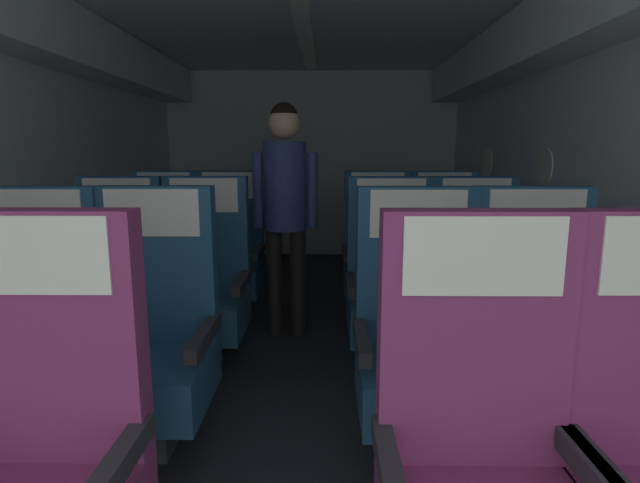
# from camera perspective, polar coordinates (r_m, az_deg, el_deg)

# --- Properties ---
(ground) EXTENTS (3.70, 6.65, 0.02)m
(ground) POSITION_cam_1_polar(r_m,az_deg,el_deg) (3.19, -2.51, -13.13)
(ground) COLOR #23282D
(fuselage_shell) EXTENTS (3.58, 6.30, 2.24)m
(fuselage_shell) POSITION_cam_1_polar(r_m,az_deg,el_deg) (3.22, -2.45, 16.54)
(fuselage_shell) COLOR silver
(fuselage_shell) RESTS_ON ground
(seat_a_left_aisle) EXTENTS (0.53, 0.51, 1.11)m
(seat_a_left_aisle) POSITION_cam_1_polar(r_m,az_deg,el_deg) (1.55, -30.21, -22.04)
(seat_a_left_aisle) COLOR #38383D
(seat_a_left_aisle) RESTS_ON ground
(seat_a_right_window) EXTENTS (0.53, 0.51, 1.11)m
(seat_a_right_window) POSITION_cam_1_polar(r_m,az_deg,el_deg) (1.42, 18.13, -24.24)
(seat_a_right_window) COLOR #38383D
(seat_a_right_window) RESTS_ON ground
(seat_b_left_window) EXTENTS (0.53, 0.51, 1.11)m
(seat_b_left_window) POSITION_cam_1_polar(r_m,az_deg,el_deg) (2.44, -29.86, -10.13)
(seat_b_left_window) COLOR #38383D
(seat_b_left_window) RESTS_ON ground
(seat_b_left_aisle) EXTENTS (0.53, 0.51, 1.11)m
(seat_b_left_aisle) POSITION_cam_1_polar(r_m,az_deg,el_deg) (2.26, -18.67, -10.88)
(seat_b_left_aisle) COLOR #38383D
(seat_b_left_aisle) RESTS_ON ground
(seat_b_right_aisle) EXTENTS (0.53, 0.51, 1.11)m
(seat_b_right_aisle) POSITION_cam_1_polar(r_m,az_deg,el_deg) (2.31, 23.49, -10.70)
(seat_b_right_aisle) COLOR #38383D
(seat_b_right_aisle) RESTS_ON ground
(seat_b_right_window) EXTENTS (0.53, 0.51, 1.11)m
(seat_b_right_window) POSITION_cam_1_polar(r_m,az_deg,el_deg) (2.15, 11.13, -11.62)
(seat_b_right_window) COLOR #38383D
(seat_b_right_window) RESTS_ON ground
(seat_c_left_window) EXTENTS (0.53, 0.51, 1.11)m
(seat_c_left_window) POSITION_cam_1_polar(r_m,az_deg,el_deg) (3.18, -22.17, -4.98)
(seat_c_left_window) COLOR #38383D
(seat_c_left_window) RESTS_ON ground
(seat_c_left_aisle) EXTENTS (0.53, 0.51, 1.11)m
(seat_c_left_aisle) POSITION_cam_1_polar(r_m,az_deg,el_deg) (3.04, -13.14, -5.16)
(seat_c_left_aisle) COLOR #38383D
(seat_c_left_aisle) RESTS_ON ground
(seat_c_right_aisle) EXTENTS (0.53, 0.51, 1.11)m
(seat_c_right_aisle) POSITION_cam_1_polar(r_m,az_deg,el_deg) (3.08, 17.41, -5.15)
(seat_c_right_aisle) COLOR #38383D
(seat_c_right_aisle) RESTS_ON ground
(seat_c_right_window) EXTENTS (0.53, 0.51, 1.11)m
(seat_c_right_window) POSITION_cam_1_polar(r_m,az_deg,el_deg) (2.95, 8.12, -5.45)
(seat_c_right_window) COLOR #38383D
(seat_c_right_window) RESTS_ON ground
(seat_d_left_window) EXTENTS (0.53, 0.51, 1.11)m
(seat_d_left_window) POSITION_cam_1_polar(r_m,az_deg,el_deg) (3.97, -17.44, -1.76)
(seat_d_left_window) COLOR #38383D
(seat_d_left_window) RESTS_ON ground
(seat_d_left_aisle) EXTENTS (0.53, 0.51, 1.11)m
(seat_d_left_aisle) POSITION_cam_1_polar(r_m,az_deg,el_deg) (3.85, -10.41, -1.80)
(seat_d_left_aisle) COLOR #38383D
(seat_d_left_aisle) RESTS_ON ground
(seat_d_right_aisle) EXTENTS (0.53, 0.51, 1.11)m
(seat_d_right_aisle) POSITION_cam_1_polar(r_m,az_deg,el_deg) (3.87, 14.03, -1.87)
(seat_d_right_aisle) COLOR #38383D
(seat_d_right_aisle) RESTS_ON ground
(seat_d_right_window) EXTENTS (0.53, 0.51, 1.11)m
(seat_d_right_window) POSITION_cam_1_polar(r_m,az_deg,el_deg) (3.79, 6.58, -1.88)
(seat_d_right_window) COLOR #38383D
(seat_d_right_window) RESTS_ON ground
(flight_attendant) EXTENTS (0.43, 0.28, 1.57)m
(flight_attendant) POSITION_cam_1_polar(r_m,az_deg,el_deg) (3.32, -4.01, 5.17)
(flight_attendant) COLOR black
(flight_attendant) RESTS_ON ground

